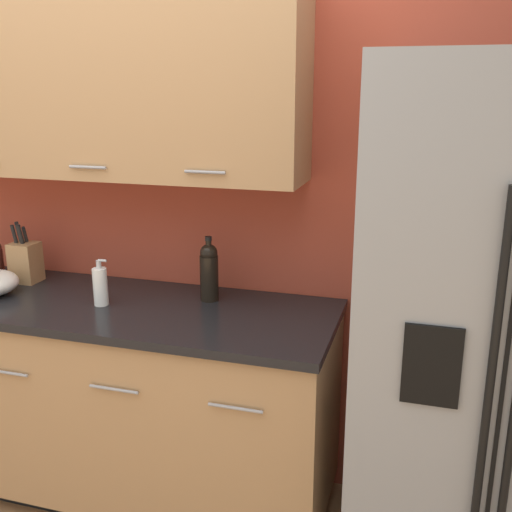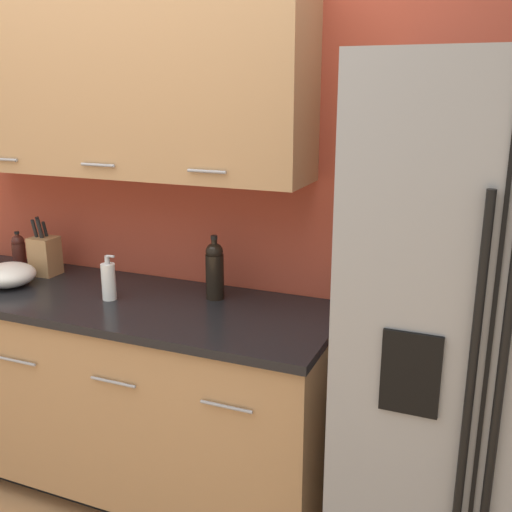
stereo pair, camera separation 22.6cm
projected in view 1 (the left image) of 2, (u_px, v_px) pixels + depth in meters
wall_back at (127, 173)px, 2.66m from camera, size 10.00×0.39×2.60m
counter_unit at (106, 396)px, 2.65m from camera, size 2.00×0.64×0.92m
refrigerator at (489, 347)px, 2.01m from camera, size 0.85×0.82×1.88m
knife_block at (25, 261)px, 2.74m from camera, size 0.12×0.11×0.28m
wine_bottle at (209, 271)px, 2.49m from camera, size 0.08×0.08×0.28m
soap_dispenser at (100, 286)px, 2.45m from camera, size 0.07×0.06×0.20m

